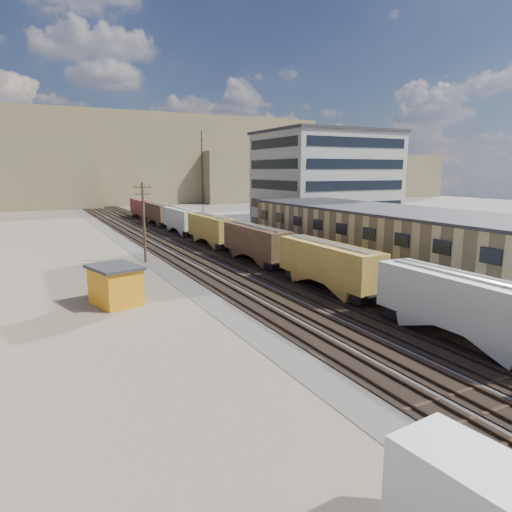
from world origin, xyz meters
name	(u,v)px	position (x,y,z in m)	size (l,w,h in m)	color
ground	(489,386)	(0.00, 0.00, 0.00)	(300.00, 300.00, 0.00)	#6B6356
ballast_bed	(189,248)	(0.00, 50.00, 0.03)	(18.00, 200.00, 0.06)	#4C4742
dirt_yard	(47,275)	(-20.00, 40.00, 0.01)	(24.00, 180.00, 0.03)	#7C6955
asphalt_lot	(371,252)	(22.00, 35.00, 0.02)	(26.00, 120.00, 0.04)	#232326
rail_tracks	(186,247)	(-0.55, 50.00, 0.11)	(11.40, 200.00, 0.24)	black
freight_train	(231,234)	(3.80, 42.94, 2.79)	(3.00, 119.74, 4.46)	black
warehouse	(383,239)	(14.98, 25.00, 3.65)	(12.40, 40.40, 7.25)	tan
office_tower	(325,183)	(27.95, 54.95, 9.26)	(22.60, 18.60, 18.45)	#9E998E
utility_pole_north	(144,221)	(-8.50, 42.00, 5.30)	(2.20, 0.32, 10.00)	#382619
radio_mast	(202,184)	(6.00, 60.00, 9.12)	(1.20, 0.16, 18.00)	black
hills_north	(86,163)	(0.17, 167.92, 14.10)	(265.00, 80.00, 32.00)	brown
maintenance_shed	(116,285)	(-15.18, 24.80, 1.76)	(4.75, 5.49, 3.43)	orange
parked_car_blue	(341,232)	(27.87, 49.62, 0.83)	(2.76, 5.98, 1.66)	#172150
parked_car_far	(306,227)	(27.02, 59.56, 0.70)	(1.66, 4.11, 1.40)	silver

